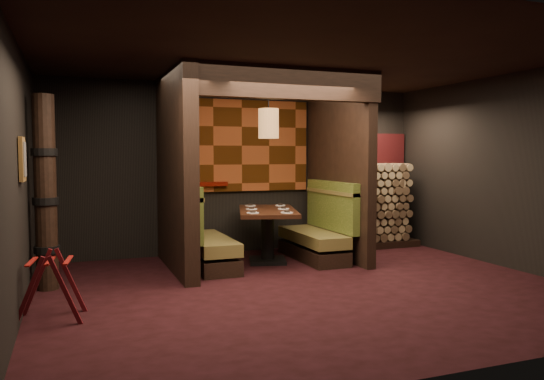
{
  "coord_description": "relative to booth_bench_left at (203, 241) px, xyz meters",
  "views": [
    {
      "loc": [
        -2.75,
        -5.94,
        1.67
      ],
      "look_at": [
        0.0,
        1.3,
        1.15
      ],
      "focal_mm": 35.0,
      "sensor_mm": 36.0,
      "label": 1
    }
  ],
  "objects": [
    {
      "name": "floor",
      "position": [
        0.96,
        -1.65,
        -0.41
      ],
      "size": [
        6.5,
        5.5,
        0.02
      ],
      "primitive_type": "cube",
      "color": "black",
      "rests_on": "ground"
    },
    {
      "name": "ceiling",
      "position": [
        0.96,
        -1.65,
        2.46
      ],
      "size": [
        6.5,
        5.5,
        0.02
      ],
      "primitive_type": "cube",
      "color": "black",
      "rests_on": "ground"
    },
    {
      "name": "wall_back",
      "position": [
        0.96,
        1.11,
        1.02
      ],
      "size": [
        6.5,
        0.02,
        2.85
      ],
      "primitive_type": "cube",
      "color": "black",
      "rests_on": "ground"
    },
    {
      "name": "wall_front",
      "position": [
        0.96,
        -4.41,
        1.02
      ],
      "size": [
        6.5,
        0.02,
        2.85
      ],
      "primitive_type": "cube",
      "color": "black",
      "rests_on": "ground"
    },
    {
      "name": "wall_left",
      "position": [
        -2.3,
        -1.65,
        1.02
      ],
      "size": [
        0.02,
        5.5,
        2.85
      ],
      "primitive_type": "cube",
      "color": "black",
      "rests_on": "ground"
    },
    {
      "name": "wall_right",
      "position": [
        4.22,
        -1.65,
        1.02
      ],
      "size": [
        0.02,
        5.5,
        2.85
      ],
      "primitive_type": "cube",
      "color": "black",
      "rests_on": "ground"
    },
    {
      "name": "partition_left",
      "position": [
        -0.39,
        -0.0,
        1.02
      ],
      "size": [
        0.2,
        2.2,
        2.85
      ],
      "primitive_type": "cube",
      "color": "black",
      "rests_on": "floor"
    },
    {
      "name": "partition_right",
      "position": [
        2.26,
        0.05,
        1.02
      ],
      "size": [
        0.15,
        2.1,
        2.85
      ],
      "primitive_type": "cube",
      "color": "black",
      "rests_on": "floor"
    },
    {
      "name": "header_beam",
      "position": [
        0.94,
        -0.95,
        2.23
      ],
      "size": [
        2.85,
        0.18,
        0.44
      ],
      "primitive_type": "cube",
      "color": "black",
      "rests_on": "partition_left"
    },
    {
      "name": "tapa_back_panel",
      "position": [
        0.94,
        1.06,
        1.42
      ],
      "size": [
        2.4,
        0.06,
        1.55
      ],
      "primitive_type": "cube",
      "color": "#93441E",
      "rests_on": "wall_back"
    },
    {
      "name": "tapa_side_panel",
      "position": [
        -0.27,
        0.17,
        1.45
      ],
      "size": [
        0.04,
        1.85,
        1.45
      ],
      "primitive_type": "cube",
      "color": "#93441E",
      "rests_on": "partition_left"
    },
    {
      "name": "lacquer_shelf",
      "position": [
        0.36,
        1.0,
        0.78
      ],
      "size": [
        0.6,
        0.12,
        0.07
      ],
      "primitive_type": "cube",
      "color": "#5A0E05",
      "rests_on": "wall_back"
    },
    {
      "name": "booth_bench_left",
      "position": [
        0.0,
        0.0,
        0.0
      ],
      "size": [
        0.68,
        1.6,
        1.14
      ],
      "color": "black",
      "rests_on": "floor"
    },
    {
      "name": "booth_bench_right",
      "position": [
        1.89,
        0.0,
        0.0
      ],
      "size": [
        0.68,
        1.6,
        1.14
      ],
      "color": "black",
      "rests_on": "floor"
    },
    {
      "name": "dining_table",
      "position": [
        1.03,
        0.02,
        0.19
      ],
      "size": [
        1.26,
        1.74,
        0.83
      ],
      "color": "black",
      "rests_on": "floor"
    },
    {
      "name": "place_settings",
      "position": [
        1.03,
        0.02,
        0.44
      ],
      "size": [
        0.96,
        1.35,
        0.03
      ],
      "color": "white",
      "rests_on": "dining_table"
    },
    {
      "name": "pendant_lamp",
      "position": [
        1.03,
        -0.03,
        1.74
      ],
      "size": [
        0.31,
        0.31,
        0.94
      ],
      "color": "brown",
      "rests_on": "ceiling"
    },
    {
      "name": "framed_picture",
      "position": [
        -2.25,
        -1.55,
        1.22
      ],
      "size": [
        0.05,
        0.36,
        0.46
      ],
      "color": "olive",
      "rests_on": "wall_left"
    },
    {
      "name": "luggage_rack",
      "position": [
        -2.01,
        -1.87,
        -0.03
      ],
      "size": [
        0.73,
        0.55,
        0.74
      ],
      "color": "#4C0D12",
      "rests_on": "floor"
    },
    {
      "name": "totem_column",
      "position": [
        -2.09,
        -0.55,
        0.79
      ],
      "size": [
        0.31,
        0.31,
        2.4
      ],
      "color": "black",
      "rests_on": "floor"
    },
    {
      "name": "firewood_stack",
      "position": [
        3.25,
        0.7,
        0.35
      ],
      "size": [
        1.73,
        0.7,
        1.5
      ],
      "color": "black",
      "rests_on": "floor"
    },
    {
      "name": "mosaic_header",
      "position": [
        3.25,
        1.03,
        1.38
      ],
      "size": [
        1.83,
        0.1,
        0.56
      ],
      "primitive_type": "cube",
      "color": "maroon",
      "rests_on": "wall_back"
    },
    {
      "name": "bay_front_post",
      "position": [
        2.35,
        0.31,
        1.02
      ],
      "size": [
        0.08,
        0.08,
        2.85
      ],
      "primitive_type": "cube",
      "color": "black",
      "rests_on": "floor"
    }
  ]
}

